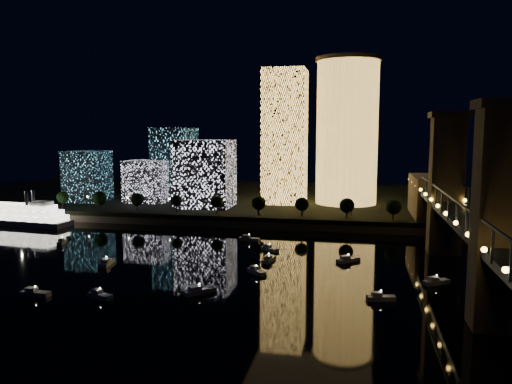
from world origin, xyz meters
The scene contains 11 objects.
ground centered at (0.00, 0.00, 0.00)m, with size 520.00×520.00×0.00m, color black.
far_bank centered at (0.00, 160.00, 2.50)m, with size 420.00×160.00×5.00m, color black.
seawall centered at (0.00, 82.00, 1.50)m, with size 420.00×6.00×3.00m, color #6B5E4C.
tower_cylindrical centered at (28.25, 134.02, 43.24)m, with size 34.00×34.00×76.23m.
tower_rectangular centered at (-4.11, 129.67, 40.32)m, with size 22.20×22.20×70.64m, color #FFBA51.
midrise_blocks centered at (-68.73, 119.88, 21.52)m, with size 93.60×51.18×40.31m.
truss_bridge centered at (65.00, 3.72, 16.25)m, with size 13.00×266.00×50.00m.
riverboat centered at (-122.38, 68.45, 4.23)m, with size 55.54×16.60×16.48m.
motorboats centered at (-4.55, 13.27, 0.81)m, with size 140.05×80.16×2.78m.
esplanade_trees centered at (-26.30, 88.00, 10.47)m, with size 166.36×6.98×8.99m.
street_lamps centered at (-34.00, 94.00, 9.02)m, with size 132.70×0.70×5.65m.
Camera 1 is at (34.39, -134.58, 43.29)m, focal length 35.00 mm.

